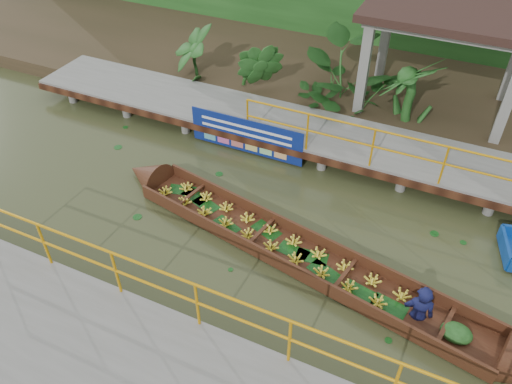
% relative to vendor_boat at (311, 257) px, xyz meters
% --- Properties ---
extents(ground, '(80.00, 80.00, 0.00)m').
position_rel_vendor_boat_xyz_m(ground, '(-1.86, 0.46, -0.20)').
color(ground, '#35371B').
rests_on(ground, ground).
extents(land_strip, '(30.00, 8.00, 0.45)m').
position_rel_vendor_boat_xyz_m(land_strip, '(-1.86, 7.96, 0.02)').
color(land_strip, '#312918').
rests_on(land_strip, ground).
extents(far_dock, '(16.00, 2.06, 1.66)m').
position_rel_vendor_boat_xyz_m(far_dock, '(-1.84, 3.89, 0.27)').
color(far_dock, slate).
rests_on(far_dock, ground).
extents(pavilion, '(4.40, 3.00, 3.00)m').
position_rel_vendor_boat_xyz_m(pavilion, '(1.14, 6.76, 2.61)').
color(pavilion, slate).
rests_on(pavilion, ground).
extents(vendor_boat, '(9.95, 2.85, 1.99)m').
position_rel_vendor_boat_xyz_m(vendor_boat, '(0.00, 0.00, 0.00)').
color(vendor_boat, '#3D1A10').
rests_on(vendor_boat, ground).
extents(blue_banner, '(3.12, 0.04, 0.98)m').
position_rel_vendor_boat_xyz_m(blue_banner, '(-2.87, 2.94, 0.35)').
color(blue_banner, navy).
rests_on(blue_banner, ground).
extents(tropical_plants, '(14.12, 1.12, 1.40)m').
position_rel_vendor_boat_xyz_m(tropical_plants, '(0.39, 5.76, 0.95)').
color(tropical_plants, '#173F14').
rests_on(tropical_plants, ground).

